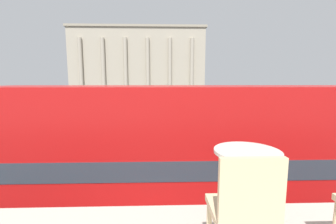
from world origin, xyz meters
The scene contains 10 objects.
double_decker_bus centered at (1.28, 3.38, 2.40)m, with size 11.04×2.63×4.29m.
cafe_dining_table centered at (0.94, -0.35, 3.60)m, with size 0.60×0.60×0.73m.
cafe_chair_0 centered at (0.70, -0.94, 3.58)m, with size 0.40×0.40×0.91m.
plaza_building_left centered at (-5.30, 56.40, 8.49)m, with size 31.83×14.39×16.98m.
traffic_light_near centered at (-1.11, 9.42, 2.14)m, with size 0.42×0.24×3.24m.
traffic_light_mid centered at (0.19, 17.62, 2.65)m, with size 0.42×0.24×4.07m.
car_black centered at (-7.89, 25.64, 0.70)m, with size 4.20×1.93×1.35m.
car_silver centered at (5.86, 21.23, 0.70)m, with size 4.20×1.93×1.35m.
pedestrian_black centered at (3.54, 12.84, 0.93)m, with size 0.32×0.32×1.63m.
pedestrian_red centered at (-6.36, 19.07, 1.06)m, with size 0.32×0.32×1.82m.
Camera 1 is at (0.16, -2.30, 4.41)m, focal length 24.00 mm.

